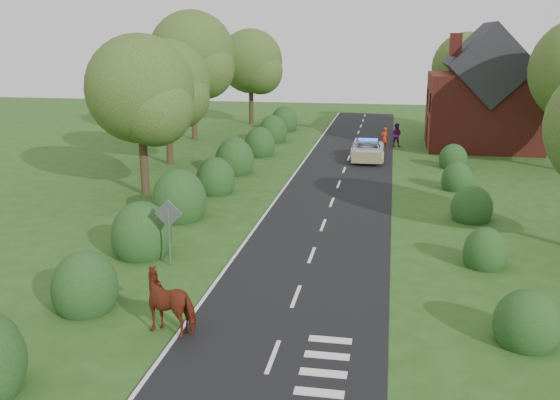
% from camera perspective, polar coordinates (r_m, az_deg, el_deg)
% --- Properties ---
extents(ground, '(120.00, 120.00, 0.00)m').
position_cam_1_polar(ground, '(20.52, 1.47, -8.84)').
color(ground, '#284C17').
extents(road, '(6.00, 70.00, 0.02)m').
position_cam_1_polar(road, '(34.69, 5.24, 1.04)').
color(road, black).
rests_on(road, ground).
extents(road_markings, '(4.96, 70.00, 0.01)m').
position_cam_1_polar(road_markings, '(32.86, 2.14, 0.34)').
color(road_markings, white).
rests_on(road_markings, road).
extents(hedgerow_left, '(2.75, 50.41, 3.00)m').
position_cam_1_polar(hedgerow_left, '(32.55, -6.75, 1.42)').
color(hedgerow_left, '#163C17').
rests_on(hedgerow_left, ground).
extents(hedgerow_right, '(2.10, 45.78, 2.10)m').
position_cam_1_polar(hedgerow_right, '(31.00, 16.86, -0.18)').
color(hedgerow_right, '#163C17').
rests_on(hedgerow_right, ground).
extents(tree_left_a, '(5.74, 5.60, 8.38)m').
position_cam_1_polar(tree_left_a, '(33.05, -12.37, 9.46)').
color(tree_left_a, '#332316').
rests_on(tree_left_a, ground).
extents(tree_left_b, '(5.74, 5.60, 8.07)m').
position_cam_1_polar(tree_left_b, '(41.05, -10.05, 10.14)').
color(tree_left_b, '#332316').
rests_on(tree_left_b, ground).
extents(tree_left_c, '(6.97, 6.80, 10.22)m').
position_cam_1_polar(tree_left_c, '(50.86, -7.78, 12.77)').
color(tree_left_c, '#332316').
rests_on(tree_left_c, ground).
extents(tree_left_d, '(6.15, 6.00, 8.89)m').
position_cam_1_polar(tree_left_d, '(59.92, -2.47, 12.33)').
color(tree_left_d, '#332316').
rests_on(tree_left_d, ground).
extents(tree_right_c, '(6.15, 6.00, 8.58)m').
position_cam_1_polar(tree_right_c, '(56.87, 17.02, 11.28)').
color(tree_right_c, '#332316').
rests_on(tree_right_c, ground).
extents(road_sign, '(1.06, 0.08, 2.53)m').
position_cam_1_polar(road_sign, '(22.98, -10.16, -2.06)').
color(road_sign, gray).
rests_on(road_sign, ground).
extents(house, '(8.00, 7.40, 9.17)m').
position_cam_1_polar(house, '(49.24, 18.16, 8.91)').
color(house, maroon).
rests_on(house, ground).
extents(cow, '(2.27, 1.49, 1.49)m').
position_cam_1_polar(cow, '(18.37, -9.81, -9.47)').
color(cow, '#5B1910').
rests_on(cow, ground).
extents(police_van, '(2.30, 4.88, 1.48)m').
position_cam_1_polar(police_van, '(42.89, 8.01, 4.51)').
color(police_van, silver).
rests_on(police_van, ground).
extents(pedestrian_red, '(0.72, 0.65, 1.65)m').
position_cam_1_polar(pedestrian_red, '(47.17, 9.51, 5.58)').
color(pedestrian_red, '#9E2A14').
rests_on(pedestrian_red, ground).
extents(pedestrian_purple, '(1.03, 0.91, 1.79)m').
position_cam_1_polar(pedestrian_purple, '(48.57, 10.56, 5.88)').
color(pedestrian_purple, '#59145F').
rests_on(pedestrian_purple, ground).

